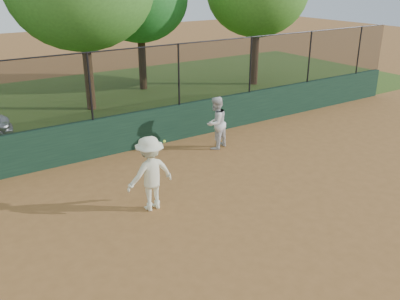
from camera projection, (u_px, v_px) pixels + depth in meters
ground at (226, 244)px, 9.29m from camera, size 80.00×80.00×0.00m
back_wall at (110, 136)px, 13.71m from camera, size 26.00×0.20×1.20m
grass_strip at (54, 109)px, 18.58m from camera, size 36.00×12.00×0.01m
player_second at (216, 123)px, 14.09m from camera, size 0.99×0.88×1.69m
player_main at (150, 174)px, 10.37m from camera, size 1.20×0.72×1.82m
fence_assembly at (105, 83)px, 13.09m from camera, size 26.00×0.06×2.00m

